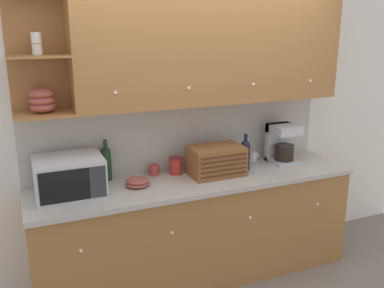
{
  "coord_description": "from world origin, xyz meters",
  "views": [
    {
      "loc": [
        -1.35,
        -3.41,
        2.16
      ],
      "look_at": [
        0.0,
        -0.22,
        1.19
      ],
      "focal_mm": 40.0,
      "sensor_mm": 36.0,
      "label": 1
    }
  ],
  "objects_px": {
    "bread_box": "(216,161)",
    "coffee_maker": "(282,143)",
    "second_wine_bottle": "(106,162)",
    "storage_canister": "(176,166)",
    "mug_blue_second": "(154,170)",
    "bowl_stack_on_counter": "(137,182)",
    "mug": "(253,156)",
    "microwave": "(69,176)",
    "wine_bottle": "(245,153)"
  },
  "relations": [
    {
      "from": "second_wine_bottle",
      "to": "bowl_stack_on_counter",
      "type": "relative_size",
      "value": 1.73
    },
    {
      "from": "coffee_maker",
      "to": "bowl_stack_on_counter",
      "type": "bearing_deg",
      "value": -176.37
    },
    {
      "from": "storage_canister",
      "to": "mug",
      "type": "height_order",
      "value": "storage_canister"
    },
    {
      "from": "second_wine_bottle",
      "to": "coffee_maker",
      "type": "xyz_separation_m",
      "value": [
        1.61,
        -0.15,
        0.02
      ]
    },
    {
      "from": "wine_bottle",
      "to": "coffee_maker",
      "type": "distance_m",
      "value": 0.43
    },
    {
      "from": "second_wine_bottle",
      "to": "mug_blue_second",
      "type": "height_order",
      "value": "second_wine_bottle"
    },
    {
      "from": "mug_blue_second",
      "to": "wine_bottle",
      "type": "height_order",
      "value": "wine_bottle"
    },
    {
      "from": "bread_box",
      "to": "storage_canister",
      "type": "bearing_deg",
      "value": 153.31
    },
    {
      "from": "microwave",
      "to": "mug",
      "type": "height_order",
      "value": "microwave"
    },
    {
      "from": "second_wine_bottle",
      "to": "storage_canister",
      "type": "bearing_deg",
      "value": -8.27
    },
    {
      "from": "microwave",
      "to": "mug",
      "type": "xyz_separation_m",
      "value": [
        1.71,
        0.19,
        -0.1
      ]
    },
    {
      "from": "bowl_stack_on_counter",
      "to": "mug",
      "type": "height_order",
      "value": "mug"
    },
    {
      "from": "bowl_stack_on_counter",
      "to": "mug",
      "type": "bearing_deg",
      "value": 10.29
    },
    {
      "from": "mug_blue_second",
      "to": "mug",
      "type": "relative_size",
      "value": 1.07
    },
    {
      "from": "mug",
      "to": "coffee_maker",
      "type": "relative_size",
      "value": 0.25
    },
    {
      "from": "microwave",
      "to": "bowl_stack_on_counter",
      "type": "relative_size",
      "value": 2.5
    },
    {
      "from": "bread_box",
      "to": "mug",
      "type": "xyz_separation_m",
      "value": [
        0.5,
        0.22,
        -0.08
      ]
    },
    {
      "from": "mug",
      "to": "storage_canister",
      "type": "bearing_deg",
      "value": -175.4
    },
    {
      "from": "wine_bottle",
      "to": "mug",
      "type": "bearing_deg",
      "value": 43.17
    },
    {
      "from": "coffee_maker",
      "to": "mug",
      "type": "bearing_deg",
      "value": 150.35
    },
    {
      "from": "mug_blue_second",
      "to": "mug",
      "type": "height_order",
      "value": "mug_blue_second"
    },
    {
      "from": "storage_canister",
      "to": "bread_box",
      "type": "xyz_separation_m",
      "value": [
        0.31,
        -0.15,
        0.05
      ]
    },
    {
      "from": "mug_blue_second",
      "to": "mug",
      "type": "xyz_separation_m",
      "value": [
        0.99,
        0.01,
        -0.0
      ]
    },
    {
      "from": "second_wine_bottle",
      "to": "coffee_maker",
      "type": "height_order",
      "value": "coffee_maker"
    },
    {
      "from": "wine_bottle",
      "to": "microwave",
      "type": "bearing_deg",
      "value": -180.0
    },
    {
      "from": "mug",
      "to": "coffee_maker",
      "type": "bearing_deg",
      "value": -29.65
    },
    {
      "from": "second_wine_bottle",
      "to": "bread_box",
      "type": "height_order",
      "value": "second_wine_bottle"
    },
    {
      "from": "mug",
      "to": "bread_box",
      "type": "bearing_deg",
      "value": -156.32
    },
    {
      "from": "mug_blue_second",
      "to": "mug",
      "type": "bearing_deg",
      "value": 0.86
    },
    {
      "from": "microwave",
      "to": "mug_blue_second",
      "type": "distance_m",
      "value": 0.75
    },
    {
      "from": "second_wine_bottle",
      "to": "mug",
      "type": "relative_size",
      "value": 3.87
    },
    {
      "from": "bread_box",
      "to": "bowl_stack_on_counter",
      "type": "bearing_deg",
      "value": 179.75
    },
    {
      "from": "microwave",
      "to": "coffee_maker",
      "type": "xyz_separation_m",
      "value": [
        1.93,
        0.06,
        0.03
      ]
    },
    {
      "from": "wine_bottle",
      "to": "mug_blue_second",
      "type": "bearing_deg",
      "value": 167.46
    },
    {
      "from": "second_wine_bottle",
      "to": "mug",
      "type": "bearing_deg",
      "value": -0.78
    },
    {
      "from": "second_wine_bottle",
      "to": "wine_bottle",
      "type": "xyz_separation_m",
      "value": [
        1.18,
        -0.21,
        -0.01
      ]
    },
    {
      "from": "mug_blue_second",
      "to": "second_wine_bottle",
      "type": "bearing_deg",
      "value": 175.11
    },
    {
      "from": "bread_box",
      "to": "coffee_maker",
      "type": "bearing_deg",
      "value": 7.32
    },
    {
      "from": "mug_blue_second",
      "to": "bread_box",
      "type": "height_order",
      "value": "bread_box"
    },
    {
      "from": "bread_box",
      "to": "coffee_maker",
      "type": "xyz_separation_m",
      "value": [
        0.72,
        0.09,
        0.05
      ]
    },
    {
      "from": "storage_canister",
      "to": "wine_bottle",
      "type": "distance_m",
      "value": 0.62
    },
    {
      "from": "mug_blue_second",
      "to": "storage_canister",
      "type": "xyz_separation_m",
      "value": [
        0.18,
        -0.05,
        0.03
      ]
    },
    {
      "from": "microwave",
      "to": "wine_bottle",
      "type": "height_order",
      "value": "wine_bottle"
    },
    {
      "from": "microwave",
      "to": "storage_canister",
      "type": "relative_size",
      "value": 3.49
    },
    {
      "from": "bread_box",
      "to": "coffee_maker",
      "type": "relative_size",
      "value": 1.28
    },
    {
      "from": "mug_blue_second",
      "to": "bowl_stack_on_counter",
      "type": "bearing_deg",
      "value": -135.21
    },
    {
      "from": "second_wine_bottle",
      "to": "storage_canister",
      "type": "distance_m",
      "value": 0.59
    },
    {
      "from": "bread_box",
      "to": "mug",
      "type": "relative_size",
      "value": 5.09
    },
    {
      "from": "microwave",
      "to": "coffee_maker",
      "type": "bearing_deg",
      "value": 1.88
    },
    {
      "from": "coffee_maker",
      "to": "storage_canister",
      "type": "bearing_deg",
      "value": 176.58
    }
  ]
}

